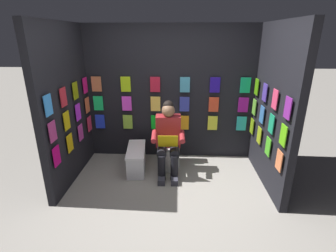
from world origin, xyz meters
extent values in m
plane|color=gray|center=(0.00, 0.00, 0.00)|extent=(30.00, 30.00, 0.00)
cube|color=black|center=(0.00, -1.66, 1.17)|extent=(3.03, 0.10, 2.35)
cube|color=blue|center=(1.28, -1.57, 0.67)|extent=(0.17, 0.01, 0.26)
cube|color=#88BD36|center=(0.77, -1.57, 0.67)|extent=(0.17, 0.01, 0.26)
cube|color=#0CAD1C|center=(0.26, -1.57, 0.67)|extent=(0.17, 0.01, 0.26)
cube|color=orange|center=(-0.26, -1.57, 0.67)|extent=(0.17, 0.01, 0.26)
cube|color=yellow|center=(-0.77, -1.57, 0.67)|extent=(0.17, 0.01, 0.26)
cube|color=#25A9B2|center=(-1.28, -1.57, 0.67)|extent=(0.17, 0.01, 0.26)
cube|color=#18D064|center=(1.28, -1.57, 1.01)|extent=(0.17, 0.01, 0.26)
cube|color=#E43EDB|center=(0.77, -1.57, 1.01)|extent=(0.17, 0.01, 0.26)
cube|color=#E8BF47|center=(0.26, -1.57, 1.01)|extent=(0.17, 0.01, 0.26)
cube|color=#2D3798|center=(-0.26, -1.57, 1.01)|extent=(0.17, 0.01, 0.26)
cube|color=red|center=(-0.77, -1.57, 1.01)|extent=(0.17, 0.01, 0.26)
cube|color=#92128B|center=(-1.28, -1.57, 1.01)|extent=(0.17, 0.01, 0.26)
cube|color=#BE6C41|center=(1.28, -1.57, 1.36)|extent=(0.17, 0.01, 0.26)
cube|color=#A5D114|center=(0.77, -1.57, 1.36)|extent=(0.17, 0.01, 0.26)
cube|color=#B3172E|center=(0.26, -1.57, 1.36)|extent=(0.17, 0.01, 0.26)
cube|color=teal|center=(-0.26, -1.57, 1.36)|extent=(0.17, 0.01, 0.26)
cube|color=#200F8D|center=(-0.77, -1.57, 1.36)|extent=(0.17, 0.01, 0.26)
cube|color=#11A067|center=(-1.28, -1.57, 1.36)|extent=(0.17, 0.01, 0.26)
cube|color=black|center=(-1.52, -0.80, 1.17)|extent=(0.10, 1.61, 2.35)
cube|color=#6B8D12|center=(-1.43, -1.44, 0.67)|extent=(0.01, 0.17, 0.26)
cube|color=#8CA11B|center=(-1.43, -1.02, 0.67)|extent=(0.01, 0.17, 0.26)
cube|color=green|center=(-1.43, -0.59, 0.67)|extent=(0.01, 0.17, 0.26)
cube|color=#DE7343|center=(-1.43, -0.17, 0.67)|extent=(0.01, 0.17, 0.26)
cube|color=#5AA432|center=(-1.43, -1.44, 1.01)|extent=(0.01, 0.17, 0.26)
cube|color=#3268A7|center=(-1.43, -1.02, 1.01)|extent=(0.01, 0.17, 0.26)
cube|color=#1A9163|center=(-1.43, -0.59, 1.01)|extent=(0.01, 0.17, 0.26)
cube|color=#5AB915|center=(-1.43, -0.17, 1.01)|extent=(0.01, 0.17, 0.26)
cube|color=#468C0D|center=(-1.43, -1.44, 1.36)|extent=(0.01, 0.17, 0.26)
cube|color=#49349A|center=(-1.43, -1.02, 1.36)|extent=(0.01, 0.17, 0.26)
cube|color=#E03C65|center=(-1.43, -0.59, 1.36)|extent=(0.01, 0.17, 0.26)
cube|color=#7B258C|center=(-1.43, -0.17, 1.36)|extent=(0.01, 0.17, 0.26)
cube|color=black|center=(1.52, -0.80, 1.17)|extent=(0.10, 1.61, 2.35)
cube|color=#C10A6A|center=(1.43, -0.17, 0.67)|extent=(0.01, 0.17, 0.26)
cube|color=gold|center=(1.43, -0.59, 0.67)|extent=(0.01, 0.17, 0.26)
cube|color=#BF399A|center=(1.43, -1.02, 0.67)|extent=(0.01, 0.17, 0.26)
cube|color=#DF2E4F|center=(1.43, -1.44, 0.67)|extent=(0.01, 0.17, 0.26)
cube|color=#A53173|center=(1.43, -0.17, 1.01)|extent=(0.01, 0.17, 0.26)
cube|color=gold|center=(1.43, -0.59, 1.01)|extent=(0.01, 0.17, 0.26)
cube|color=#B92AE9|center=(1.43, -1.02, 1.01)|extent=(0.01, 0.17, 0.26)
cube|color=#E25F3D|center=(1.43, -1.44, 1.01)|extent=(0.01, 0.17, 0.26)
cube|color=#368EE8|center=(1.43, -0.17, 1.36)|extent=(0.01, 0.17, 0.26)
cube|color=red|center=(1.43, -0.59, 1.36)|extent=(0.01, 0.17, 0.26)
cube|color=#84920E|center=(1.43, -1.02, 1.36)|extent=(0.01, 0.17, 0.26)
cube|color=#D01371|center=(1.43, -1.44, 1.36)|extent=(0.01, 0.17, 0.26)
cylinder|color=white|center=(0.01, -1.14, 0.20)|extent=(0.38, 0.38, 0.40)
cylinder|color=white|center=(0.01, -1.14, 0.41)|extent=(0.41, 0.41, 0.02)
cube|color=white|center=(0.02, -1.40, 0.58)|extent=(0.39, 0.19, 0.36)
cylinder|color=white|center=(0.02, -1.31, 0.58)|extent=(0.39, 0.08, 0.39)
cube|color=maroon|center=(0.01, -1.11, 0.68)|extent=(0.41, 0.23, 0.52)
sphere|color=brown|center=(0.01, -1.08, 1.04)|extent=(0.21, 0.21, 0.21)
sphere|color=black|center=(0.01, -1.11, 1.11)|extent=(0.17, 0.17, 0.17)
cylinder|color=black|center=(-0.10, -0.92, 0.44)|extent=(0.16, 0.40, 0.15)
cylinder|color=black|center=(0.10, -0.91, 0.44)|extent=(0.16, 0.40, 0.15)
cylinder|color=black|center=(-0.10, -0.74, 0.21)|extent=(0.12, 0.12, 0.42)
cylinder|color=black|center=(0.10, -0.73, 0.21)|extent=(0.12, 0.12, 0.42)
cube|color=#33333D|center=(-0.10, -0.68, 0.04)|extent=(0.12, 0.26, 0.09)
cube|color=#33333D|center=(0.10, -0.67, 0.04)|extent=(0.12, 0.26, 0.09)
cylinder|color=maroon|center=(-0.22, -0.94, 0.66)|extent=(0.09, 0.31, 0.13)
cylinder|color=maroon|center=(0.22, -0.93, 0.66)|extent=(0.09, 0.31, 0.13)
cube|color=gold|center=(0.00, -0.77, 0.64)|extent=(0.30, 0.14, 0.23)
cube|color=silver|center=(0.54, -1.05, 0.18)|extent=(0.34, 0.75, 0.36)
cube|color=white|center=(0.54, -1.05, 0.37)|extent=(0.36, 0.78, 0.03)
camera|label=1|loc=(-0.16, 2.74, 2.17)|focal=27.03mm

